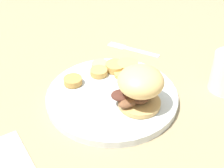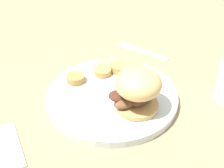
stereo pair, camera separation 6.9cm
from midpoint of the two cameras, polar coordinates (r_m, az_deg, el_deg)
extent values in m
plane|color=#937F5B|center=(0.72, -2.76, -2.91)|extent=(4.00, 4.00, 0.00)
cylinder|color=silver|center=(0.71, -2.78, -2.37)|extent=(0.30, 0.30, 0.02)
torus|color=silver|center=(0.71, -2.79, -1.91)|extent=(0.30, 0.30, 0.01)
cylinder|color=tan|center=(0.67, 2.07, -3.58)|extent=(0.09, 0.09, 0.01)
ellipsoid|color=#4C281E|center=(0.67, 1.76, -2.04)|extent=(0.04, 0.05, 0.02)
ellipsoid|color=brown|center=(0.67, 2.90, -1.86)|extent=(0.06, 0.05, 0.02)
ellipsoid|color=#4C281E|center=(0.66, -1.38, -2.21)|extent=(0.04, 0.05, 0.02)
ellipsoid|color=#4C281E|center=(0.67, 0.08, -1.45)|extent=(0.04, 0.03, 0.01)
ellipsoid|color=brown|center=(0.65, -0.01, -3.54)|extent=(0.05, 0.05, 0.02)
ellipsoid|color=brown|center=(0.66, 2.45, -2.45)|extent=(0.06, 0.05, 0.02)
ellipsoid|color=#DBB26B|center=(0.64, 2.19, 0.38)|extent=(0.10, 0.10, 0.06)
cylinder|color=tan|center=(0.76, -0.73, 1.72)|extent=(0.04, 0.04, 0.01)
cylinder|color=tan|center=(0.78, -2.23, 3.15)|extent=(0.05, 0.05, 0.02)
cylinder|color=#BC8942|center=(0.74, -9.83, 0.49)|extent=(0.04, 0.04, 0.02)
cylinder|color=tan|center=(0.78, 0.38, 3.34)|extent=(0.05, 0.05, 0.02)
cylinder|color=#DBB766|center=(0.79, -4.68, 3.45)|extent=(0.04, 0.04, 0.01)
cylinder|color=tan|center=(0.76, -5.01, 2.13)|extent=(0.04, 0.04, 0.01)
cube|color=silver|center=(0.89, 3.18, 5.88)|extent=(0.05, 0.11, 0.00)
cube|color=silver|center=(0.92, -1.29, 7.02)|extent=(0.04, 0.06, 0.00)
cube|color=beige|center=(0.63, -22.03, -12.87)|extent=(0.15, 0.14, 0.01)
camera|label=1|loc=(0.03, -92.86, -2.15)|focal=50.00mm
camera|label=2|loc=(0.03, 87.14, 2.15)|focal=50.00mm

